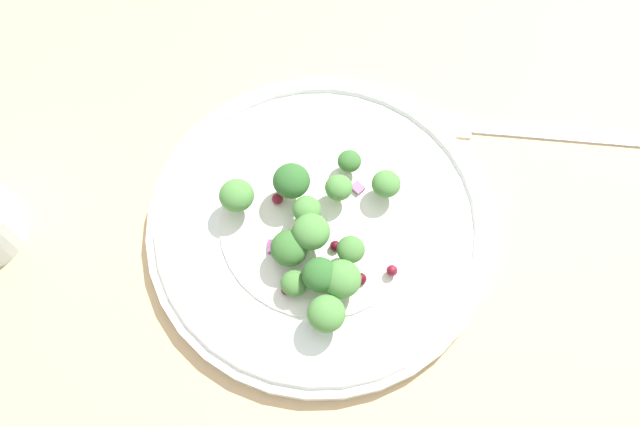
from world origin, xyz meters
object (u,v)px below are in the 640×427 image
(broccoli_floret_1, at_px, (320,275))
(fork, at_px, (523,130))
(plate, at_px, (320,223))
(broccoli_floret_2, at_px, (349,161))
(broccoli_floret_0, at_px, (310,227))

(broccoli_floret_1, distance_m, fork, 0.23)
(plate, height_order, broccoli_floret_2, broccoli_floret_2)
(broccoli_floret_0, height_order, broccoli_floret_2, broccoli_floret_0)
(plate, xyz_separation_m, broccoli_floret_0, (-0.01, 0.01, 0.03))
(broccoli_floret_2, relative_size, fork, 0.11)
(fork, bearing_deg, broccoli_floret_2, 99.23)
(broccoli_floret_1, height_order, fork, broccoli_floret_1)
(broccoli_floret_2, height_order, fork, broccoli_floret_2)
(broccoli_floret_0, relative_size, fork, 0.16)
(broccoli_floret_0, xyz_separation_m, broccoli_floret_2, (0.06, -0.04, -0.01))
(broccoli_floret_1, height_order, broccoli_floret_2, broccoli_floret_1)
(broccoli_floret_2, bearing_deg, plate, 145.46)
(plate, height_order, broccoli_floret_0, broccoli_floret_0)
(broccoli_floret_1, bearing_deg, plate, -7.27)
(broccoli_floret_2, distance_m, fork, 0.16)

